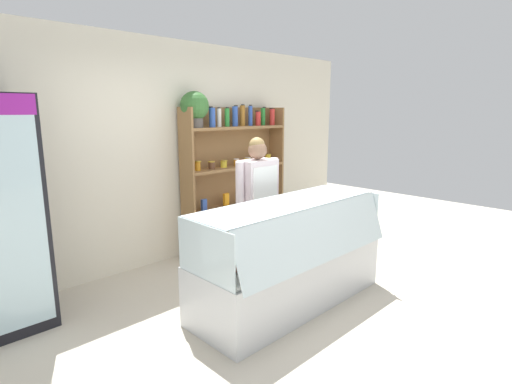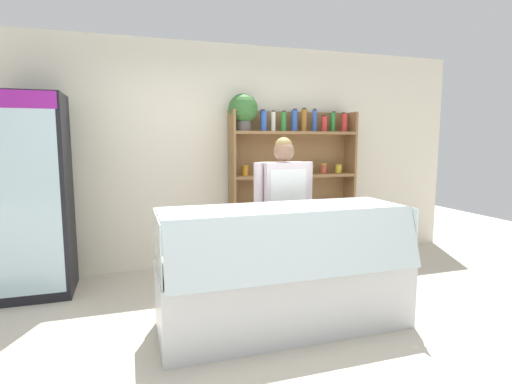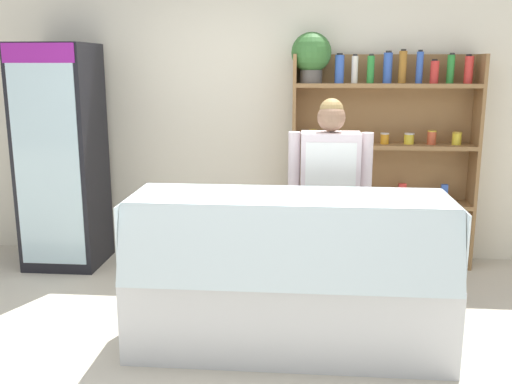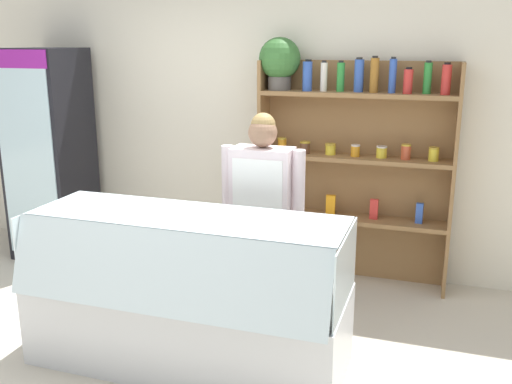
# 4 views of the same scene
# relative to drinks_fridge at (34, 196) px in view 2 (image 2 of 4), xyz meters

# --- Properties ---
(ground_plane) EXTENTS (12.00, 12.00, 0.00)m
(ground_plane) POSITION_rel_drinks_fridge_xyz_m (1.88, -1.55, -1.00)
(ground_plane) COLOR beige
(back_wall) EXTENTS (6.80, 0.10, 2.70)m
(back_wall) POSITION_rel_drinks_fridge_xyz_m (1.88, 0.49, 0.35)
(back_wall) COLOR silver
(back_wall) RESTS_ON ground
(drinks_fridge) EXTENTS (0.65, 0.63, 2.00)m
(drinks_fridge) POSITION_rel_drinks_fridge_xyz_m (0.00, 0.00, 0.00)
(drinks_fridge) COLOR black
(drinks_fridge) RESTS_ON ground
(shelving_unit) EXTENTS (1.65, 0.35, 2.09)m
(shelving_unit) POSITION_rel_drinks_fridge_xyz_m (2.74, 0.28, 0.25)
(shelving_unit) COLOR olive
(shelving_unit) RESTS_ON ground
(deli_display_case) EXTENTS (2.04, 0.81, 1.01)m
(deli_display_case) POSITION_rel_drinks_fridge_xyz_m (2.09, -1.42, -0.69)
(deli_display_case) COLOR silver
(deli_display_case) RESTS_ON ground
(shop_clerk) EXTENTS (0.62, 0.25, 1.58)m
(shop_clerk) POSITION_rel_drinks_fridge_xyz_m (2.37, -0.70, -0.07)
(shop_clerk) COLOR #4C4233
(shop_clerk) RESTS_ON ground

